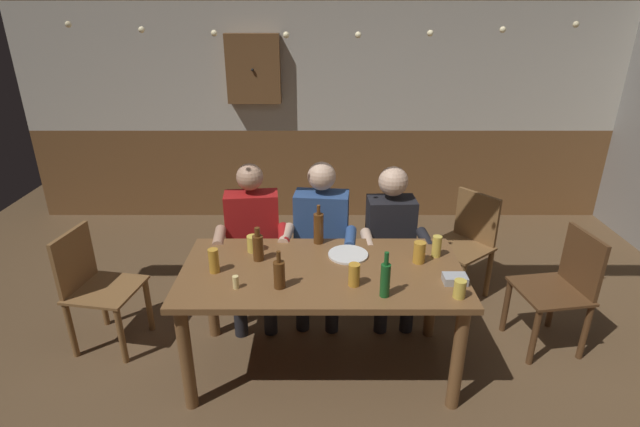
# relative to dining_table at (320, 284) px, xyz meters

# --- Properties ---
(ground_plane) EXTENTS (7.76, 7.76, 0.00)m
(ground_plane) POSITION_rel_dining_table_xyz_m (0.00, -0.12, -0.66)
(ground_plane) COLOR brown
(back_wall_upper) EXTENTS (6.47, 0.12, 1.46)m
(back_wall_upper) POSITION_rel_dining_table_xyz_m (0.00, 2.69, 1.09)
(back_wall_upper) COLOR beige
(back_wall_wainscot) EXTENTS (6.47, 0.12, 1.02)m
(back_wall_wainscot) POSITION_rel_dining_table_xyz_m (0.00, 2.69, -0.15)
(back_wall_wainscot) COLOR brown
(back_wall_wainscot) RESTS_ON ground_plane
(dining_table) EXTENTS (1.78, 0.88, 0.76)m
(dining_table) POSITION_rel_dining_table_xyz_m (0.00, 0.00, 0.00)
(dining_table) COLOR brown
(dining_table) RESTS_ON ground_plane
(person_0) EXTENTS (0.57, 0.56, 1.23)m
(person_0) POSITION_rel_dining_table_xyz_m (-0.52, 0.66, 0.01)
(person_0) COLOR #AD1919
(person_0) RESTS_ON ground_plane
(person_1) EXTENTS (0.57, 0.55, 1.24)m
(person_1) POSITION_rel_dining_table_xyz_m (-0.01, 0.67, 0.03)
(person_1) COLOR #2D4C84
(person_1) RESTS_ON ground_plane
(person_2) EXTENTS (0.51, 0.54, 1.20)m
(person_2) POSITION_rel_dining_table_xyz_m (0.54, 0.67, 0.01)
(person_2) COLOR black
(person_2) RESTS_ON ground_plane
(chair_empty_near_right) EXTENTS (0.62, 0.62, 0.88)m
(chair_empty_near_right) POSITION_rel_dining_table_xyz_m (1.21, 0.97, -0.18)
(chair_empty_near_right) COLOR brown
(chair_empty_near_right) RESTS_ON ground_plane
(chair_empty_near_left) EXTENTS (0.50, 0.50, 0.88)m
(chair_empty_near_left) POSITION_rel_dining_table_xyz_m (1.68, 0.26, -0.18)
(chair_empty_near_left) COLOR brown
(chair_empty_near_left) RESTS_ON ground_plane
(chair_empty_far_end) EXTENTS (0.51, 0.51, 0.88)m
(chair_empty_far_end) POSITION_rel_dining_table_xyz_m (-1.60, 0.28, -0.18)
(chair_empty_far_end) COLOR brown
(chair_empty_far_end) RESTS_ON ground_plane
(table_candle) EXTENTS (0.04, 0.04, 0.08)m
(table_candle) POSITION_rel_dining_table_xyz_m (-0.51, -0.22, 0.15)
(table_candle) COLOR #F9E08C
(table_candle) RESTS_ON dining_table
(condiment_caddy) EXTENTS (0.14, 0.10, 0.05)m
(condiment_caddy) POSITION_rel_dining_table_xyz_m (0.79, -0.16, 0.13)
(condiment_caddy) COLOR #B2B7BC
(condiment_caddy) RESTS_ON dining_table
(plate_0) EXTENTS (0.27, 0.27, 0.01)m
(plate_0) POSITION_rel_dining_table_xyz_m (0.17, 0.18, 0.12)
(plate_0) COLOR white
(plate_0) RESTS_ON dining_table
(bottle_0) EXTENTS (0.06, 0.06, 0.28)m
(bottle_0) POSITION_rel_dining_table_xyz_m (0.36, -0.30, 0.22)
(bottle_0) COLOR #195923
(bottle_0) RESTS_ON dining_table
(bottle_1) EXTENTS (0.07, 0.07, 0.23)m
(bottle_1) POSITION_rel_dining_table_xyz_m (-0.41, 0.13, 0.20)
(bottle_1) COLOR #593314
(bottle_1) RESTS_ON dining_table
(bottle_2) EXTENTS (0.07, 0.07, 0.24)m
(bottle_2) POSITION_rel_dining_table_xyz_m (-0.25, -0.21, 0.20)
(bottle_2) COLOR #593314
(bottle_2) RESTS_ON dining_table
(bottle_3) EXTENTS (0.07, 0.07, 0.28)m
(bottle_3) POSITION_rel_dining_table_xyz_m (-0.02, 0.38, 0.22)
(bottle_3) COLOR #593314
(bottle_3) RESTS_ON dining_table
(pint_glass_0) EXTENTS (0.08, 0.08, 0.14)m
(pint_glass_0) POSITION_rel_dining_table_xyz_m (0.63, 0.09, 0.18)
(pint_glass_0) COLOR gold
(pint_glass_0) RESTS_ON dining_table
(pint_glass_1) EXTENTS (0.08, 0.08, 0.11)m
(pint_glass_1) POSITION_rel_dining_table_xyz_m (-0.46, 0.25, 0.16)
(pint_glass_1) COLOR #E5C64C
(pint_glass_1) RESTS_ON dining_table
(pint_glass_2) EXTENTS (0.07, 0.07, 0.14)m
(pint_glass_2) POSITION_rel_dining_table_xyz_m (0.19, -0.19, 0.18)
(pint_glass_2) COLOR gold
(pint_glass_2) RESTS_ON dining_table
(pint_glass_3) EXTENTS (0.06, 0.06, 0.16)m
(pint_glass_3) POSITION_rel_dining_table_xyz_m (-0.67, -0.03, 0.19)
(pint_glass_3) COLOR gold
(pint_glass_3) RESTS_ON dining_table
(pint_glass_4) EXTENTS (0.07, 0.07, 0.11)m
(pint_glass_4) POSITION_rel_dining_table_xyz_m (0.78, -0.32, 0.16)
(pint_glass_4) COLOR #E5C64C
(pint_glass_4) RESTS_ON dining_table
(pint_glass_5) EXTENTS (0.06, 0.06, 0.14)m
(pint_glass_5) POSITION_rel_dining_table_xyz_m (0.76, 0.18, 0.18)
(pint_glass_5) COLOR #E5C64C
(pint_glass_5) RESTS_ON dining_table
(wall_dart_cabinet) EXTENTS (0.56, 0.15, 0.70)m
(wall_dart_cabinet) POSITION_rel_dining_table_xyz_m (-0.71, 2.56, 1.03)
(wall_dart_cabinet) COLOR brown
(string_lights) EXTENTS (4.57, 0.04, 0.18)m
(string_lights) POSITION_rel_dining_table_xyz_m (0.00, 0.28, 1.54)
(string_lights) COLOR #F9EAB2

